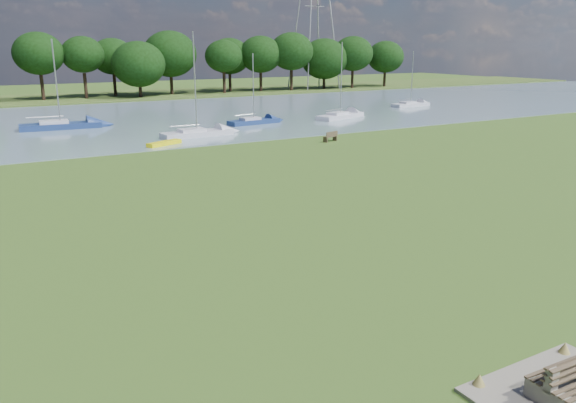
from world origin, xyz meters
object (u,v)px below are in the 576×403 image
bench_pair (574,380)px  kayak (164,143)px  sailboat_1 (196,131)px  riverbank_bench (331,137)px  sailboat_6 (340,114)px  sailboat_2 (253,120)px  sailboat_3 (60,124)px  sailboat_5 (410,103)px

bench_pair → kayak: size_ratio=0.63×
bench_pair → sailboat_1: (6.49, 41.05, -0.03)m
bench_pair → riverbank_bench: bearing=66.6°
kayak → bench_pair: bearing=-118.5°
riverbank_bench → sailboat_6: (9.63, 12.41, 0.04)m
bench_pair → sailboat_6: bearing=62.9°
bench_pair → sailboat_2: sailboat_2 is taller
riverbank_bench → sailboat_2: sailboat_2 is taller
sailboat_1 → sailboat_6: (18.64, 4.24, -0.01)m
riverbank_bench → sailboat_3: size_ratio=0.18×
bench_pair → kayak: bench_pair is taller
kayak → sailboat_5: 40.36m
sailboat_3 → sailboat_2: bearing=-14.7°
riverbank_bench → sailboat_6: size_ratio=0.18×
bench_pair → sailboat_3: 52.26m
sailboat_1 → riverbank_bench: bearing=-46.6°
kayak → riverbank_bench: bearing=-46.2°
sailboat_3 → sailboat_5: size_ratio=1.19×
bench_pair → riverbank_bench: size_ratio=1.34×
bench_pair → sailboat_5: sailboat_5 is taller
sailboat_3 → sailboat_5: (44.09, -0.99, -0.11)m
bench_pair → sailboat_6: 51.80m
bench_pair → sailboat_5: bearing=53.4°
sailboat_5 → bench_pair: bearing=-133.9°
kayak → sailboat_5: size_ratio=0.45×
bench_pair → sailboat_3: sailboat_3 is taller
bench_pair → sailboat_5: (40.69, 51.16, -0.09)m
riverbank_bench → sailboat_1: 12.17m
kayak → sailboat_5: sailboat_5 is taller
kayak → sailboat_1: 5.00m
sailboat_1 → kayak: bearing=-146.8°
bench_pair → sailboat_2: 48.17m
riverbank_bench → kayak: (-12.97, 5.12, -0.24)m
kayak → sailboat_1: sailboat_1 is taller
bench_pair → kayak: (2.54, 38.00, -0.32)m
sailboat_5 → sailboat_6: bearing=-164.8°
sailboat_1 → sailboat_6: bearing=8.4°
bench_pair → sailboat_3: size_ratio=0.24×
bench_pair → sailboat_1: 41.56m
sailboat_1 → sailboat_5: sailboat_1 is taller
riverbank_bench → kayak: bearing=143.1°
sailboat_3 → sailboat_5: 44.10m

